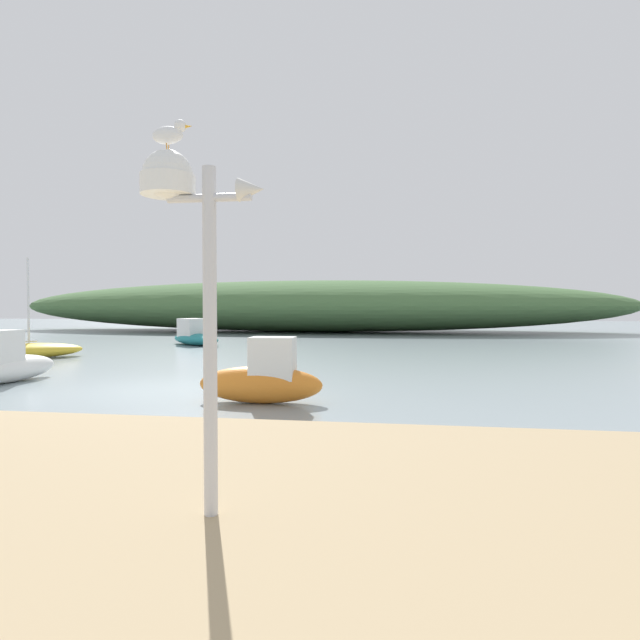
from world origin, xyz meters
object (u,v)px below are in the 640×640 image
motorboat_off_point (263,378)px  motorboat_far_right (6,364)px  motorboat_west_reach (195,336)px  sailboat_far_left (29,350)px  seagull_on_radar (170,133)px  mast_structure (184,220)px

motorboat_off_point → motorboat_far_right: 7.57m
motorboat_west_reach → motorboat_off_point: bearing=-62.8°
motorboat_west_reach → sailboat_far_left: 8.15m
seagull_on_radar → motorboat_west_reach: bearing=111.8°
motorboat_off_point → motorboat_far_right: (-7.38, 1.70, -0.01)m
seagull_on_radar → motorboat_far_right: seagull_on_radar is taller
motorboat_west_reach → motorboat_far_right: 12.88m
mast_structure → sailboat_far_left: (-12.02, 13.26, -2.46)m
mast_structure → motorboat_far_right: size_ratio=1.06×
motorboat_off_point → motorboat_far_right: size_ratio=0.87×
mast_structure → motorboat_far_right: mast_structure is taller
seagull_on_radar → sailboat_far_left: size_ratio=0.09×
seagull_on_radar → motorboat_west_reach: (-8.22, 20.53, -3.03)m
sailboat_far_left → motorboat_off_point: bearing=-33.2°
seagull_on_radar → motorboat_west_reach: size_ratio=0.10×
motorboat_far_right → motorboat_west_reach: bearing=90.5°
mast_structure → motorboat_far_right: 11.47m
mast_structure → motorboat_off_point: 6.42m
mast_structure → motorboat_west_reach: bearing=112.1°
motorboat_off_point → motorboat_west_reach: size_ratio=0.70×
motorboat_west_reach → sailboat_far_left: bearing=-116.8°
motorboat_far_right → mast_structure: bearing=-42.9°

